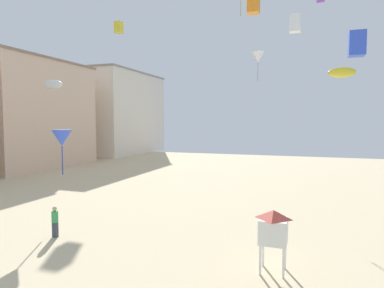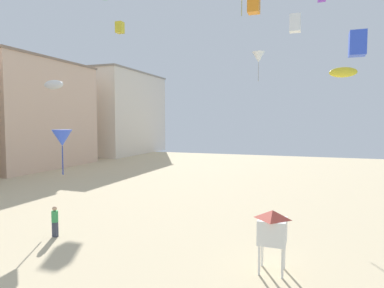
{
  "view_description": "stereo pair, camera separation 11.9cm",
  "coord_description": "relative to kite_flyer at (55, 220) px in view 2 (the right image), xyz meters",
  "views": [
    {
      "loc": [
        10.99,
        -1.86,
        6.12
      ],
      "look_at": [
        4.0,
        18.15,
        4.71
      ],
      "focal_mm": 31.74,
      "sensor_mm": 36.0,
      "label": 1
    },
    {
      "loc": [
        11.1,
        -1.82,
        6.12
      ],
      "look_at": [
        4.0,
        18.15,
        4.71
      ],
      "focal_mm": 31.74,
      "sensor_mm": 36.0,
      "label": 2
    }
  ],
  "objects": [
    {
      "name": "boardwalk_hotel_far",
      "position": [
        -24.29,
        42.99,
        6.75
      ],
      "size": [
        14.44,
        20.05,
        15.32
      ],
      "color": "silver",
      "rests_on": "ground"
    },
    {
      "name": "boardwalk_hotel_mid",
      "position": [
        -24.29,
        21.19,
        6.15
      ],
      "size": [
        12.9,
        16.65,
        14.12
      ],
      "color": "beige",
      "rests_on": "ground"
    },
    {
      "name": "kite_flyer",
      "position": [
        0.0,
        0.0,
        0.0
      ],
      "size": [
        0.34,
        0.34,
        1.64
      ],
      "rotation": [
        0.0,
        0.0,
        0.99
      ],
      "color": "#383D4C",
      "rests_on": "ground"
    },
    {
      "name": "kite_orange_box",
      "position": [
        8.85,
        9.23,
        13.09
      ],
      "size": [
        0.78,
        0.78,
        1.22
      ],
      "color": "orange"
    },
    {
      "name": "lifeguard_stand",
      "position": [
        11.32,
        -0.44,
        0.92
      ],
      "size": [
        1.1,
        1.1,
        2.55
      ],
      "rotation": [
        0.0,
        0.0,
        0.3
      ],
      "color": "white",
      "rests_on": "ground"
    },
    {
      "name": "kite_blue_delta",
      "position": [
        -2.15,
        3.22,
        4.15
      ],
      "size": [
        1.26,
        1.26,
        2.86
      ],
      "color": "blue"
    },
    {
      "name": "kite_blue_box",
      "position": [
        15.3,
        9.65,
        10.07
      ],
      "size": [
        0.97,
        0.97,
        1.53
      ],
      "color": "blue"
    },
    {
      "name": "kite_yellow_box",
      "position": [
        -11.68,
        25.89,
        17.65
      ],
      "size": [
        0.93,
        0.93,
        1.46
      ],
      "color": "yellow"
    },
    {
      "name": "kite_white_delta",
      "position": [
        8.14,
        16.35,
        10.85
      ],
      "size": [
        1.13,
        1.13,
        2.56
      ],
      "color": "white"
    },
    {
      "name": "kite_white_box",
      "position": [
        11.69,
        6.54,
        10.83
      ],
      "size": [
        0.62,
        0.62,
        0.98
      ],
      "color": "white"
    },
    {
      "name": "kite_white_parafoil",
      "position": [
        -11.4,
        13.02,
        8.82
      ],
      "size": [
        2.28,
        0.63,
        0.89
      ],
      "color": "white"
    },
    {
      "name": "kite_yellow_parafoil_2",
      "position": [
        15.5,
        22.82,
        10.06
      ],
      "size": [
        2.61,
        0.73,
        1.02
      ],
      "color": "yellow"
    }
  ]
}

